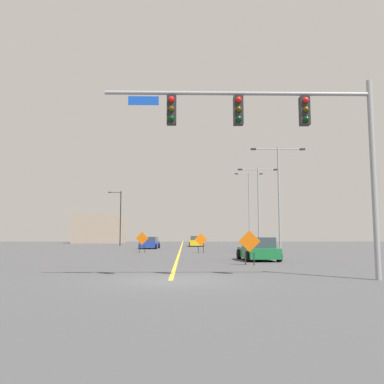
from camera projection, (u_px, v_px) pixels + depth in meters
The scene contains 15 objects.
ground at pixel (171, 280), 13.78m from camera, with size 183.04×183.04×0.00m, color #444447.
road_centre_stripe at pixel (182, 245), 64.32m from camera, with size 0.16×101.69×0.01m.
traffic_signal_assembly at pixel (279, 128), 14.42m from camera, with size 9.73×0.44×7.18m.
street_lamp_mid_left at pixel (120, 216), 61.45m from camera, with size 2.03×0.24×8.33m.
street_lamp_far_left at pixel (249, 204), 53.18m from camera, with size 3.74×0.24×9.90m.
street_lamp_far_right at pixel (279, 190), 33.39m from camera, with size 4.59×0.24×8.93m.
street_lamp_near_right at pixel (259, 201), 39.80m from camera, with size 4.03×0.24×8.26m.
construction_sign_left_lane at pixel (249, 243), 21.09m from camera, with size 1.13×0.29×1.82m.
construction_sign_right_lane at pixel (201, 241), 35.49m from camera, with size 1.14×0.07×1.76m.
construction_sign_median_near at pixel (249, 241), 28.31m from camera, with size 1.11×0.08×1.78m.
construction_sign_right_shoulder at pixel (142, 239), 36.25m from camera, with size 1.18×0.28×1.89m.
car_blue_approaching at pixel (150, 243), 47.62m from camera, with size 2.26×4.43×1.39m.
car_yellow_passing at pixel (196, 242), 57.50m from camera, with size 2.20×4.42×1.47m.
car_green_distant at pixel (258, 250), 24.92m from camera, with size 2.28×4.03×1.43m.
roadside_building_west at pixel (100, 229), 82.82m from camera, with size 9.56×8.73×5.84m.
Camera 1 is at (0.49, -14.04, 1.53)m, focal length 37.55 mm.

